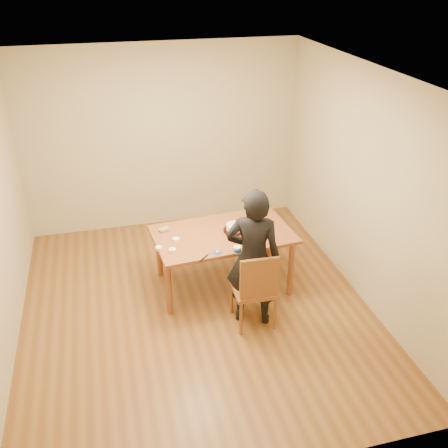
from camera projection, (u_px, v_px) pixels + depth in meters
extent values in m
cube|color=brown|center=(196.00, 307.00, 5.94)|extent=(4.00, 4.50, 0.00)
cube|color=silver|center=(188.00, 76.00, 4.66)|extent=(4.00, 4.50, 0.00)
cube|color=tan|center=(163.00, 139.00, 7.22)|extent=(4.00, 0.00, 2.70)
cube|color=tan|center=(363.00, 186.00, 5.74)|extent=(0.00, 4.50, 2.70)
cube|color=brown|center=(223.00, 234.00, 6.01)|extent=(1.72, 1.11, 0.04)
cube|color=brown|center=(253.00, 288.00, 5.51)|extent=(0.47, 0.47, 0.04)
cylinder|color=#A91F0B|center=(234.00, 230.00, 6.04)|extent=(0.27, 0.27, 0.02)
cylinder|color=white|center=(234.00, 227.00, 6.02)|extent=(0.19, 0.19, 0.06)
ellipsoid|color=white|center=(234.00, 224.00, 6.00)|extent=(0.19, 0.19, 0.03)
cylinder|color=white|center=(237.00, 250.00, 5.59)|extent=(0.09, 0.09, 0.08)
cylinder|color=#1943A4|center=(217.00, 252.00, 5.61)|extent=(0.10, 0.10, 0.01)
ellipsoid|color=white|center=(217.00, 251.00, 5.60)|extent=(0.04, 0.04, 0.02)
cylinder|color=white|center=(172.00, 250.00, 5.61)|extent=(0.08, 0.08, 0.04)
cylinder|color=white|center=(176.00, 240.00, 5.82)|extent=(0.08, 0.08, 0.04)
cylinder|color=white|center=(159.00, 248.00, 5.65)|extent=(0.08, 0.08, 0.04)
cube|color=#D1319E|center=(164.00, 230.00, 6.03)|extent=(0.14, 0.10, 0.02)
cube|color=green|center=(164.00, 229.00, 6.03)|extent=(0.14, 0.12, 0.02)
cube|color=black|center=(204.00, 258.00, 5.49)|extent=(0.12, 0.12, 0.01)
imported|color=black|center=(253.00, 258.00, 5.38)|extent=(0.70, 0.58, 1.63)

